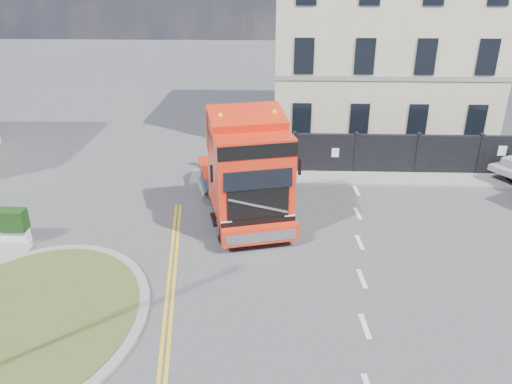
{
  "coord_description": "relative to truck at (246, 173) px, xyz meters",
  "views": [
    {
      "loc": [
        -0.01,
        -14.31,
        9.27
      ],
      "look_at": [
        -0.64,
        2.42,
        1.8
      ],
      "focal_mm": 35.0,
      "sensor_mm": 36.0,
      "label": 1
    }
  ],
  "objects": [
    {
      "name": "georgian_building",
      "position": [
        7.08,
        12.74,
        3.77
      ],
      "size": [
        12.3,
        10.3,
        12.8
      ],
      "color": "beige",
      "rests_on": "ground"
    },
    {
      "name": "ground",
      "position": [
        1.08,
        -3.76,
        -2.0
      ],
      "size": [
        120.0,
        120.0,
        0.0
      ],
      "primitive_type": "plane",
      "color": "#424244",
      "rests_on": "ground"
    },
    {
      "name": "hoarding_fence",
      "position": [
        7.63,
        5.24,
        -1.0
      ],
      "size": [
        18.8,
        0.25,
        2.0
      ],
      "color": "black",
      "rests_on": "ground"
    },
    {
      "name": "traffic_island",
      "position": [
        -5.92,
        -6.76,
        -1.92
      ],
      "size": [
        6.8,
        6.8,
        0.17
      ],
      "color": "gray",
      "rests_on": "ground"
    },
    {
      "name": "truck",
      "position": [
        0.0,
        0.0,
        0.0
      ],
      "size": [
        4.55,
        7.92,
        4.47
      ],
      "rotation": [
        0.0,
        0.0,
        0.25
      ],
      "color": "black",
      "rests_on": "ground"
    },
    {
      "name": "pavement_far",
      "position": [
        7.08,
        4.34,
        -1.94
      ],
      "size": [
        20.0,
        1.6,
        0.12
      ],
      "primitive_type": "cube",
      "color": "gray",
      "rests_on": "ground"
    }
  ]
}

